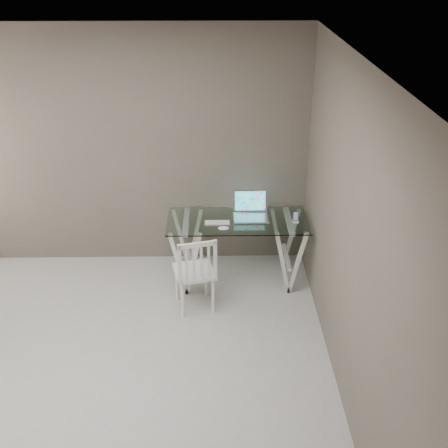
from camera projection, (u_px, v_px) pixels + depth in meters
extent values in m
plane|color=#ADABA6|center=(104.00, 391.00, 4.77)|extent=(4.50, 4.50, 0.00)
cube|color=white|center=(62.00, 68.00, 3.54)|extent=(4.00, 4.50, 0.02)
cube|color=#60564B|center=(127.00, 151.00, 6.16)|extent=(4.00, 0.02, 2.70)
cube|color=#60564B|center=(355.00, 251.00, 4.19)|extent=(0.02, 4.50, 2.70)
cube|color=silver|center=(238.00, 220.00, 6.00)|extent=(1.50, 0.70, 0.01)
cube|color=silver|center=(187.00, 251.00, 6.16)|extent=(0.24, 0.62, 0.72)
cube|color=silver|center=(287.00, 250.00, 6.18)|extent=(0.24, 0.62, 0.72)
cube|color=white|center=(194.00, 272.00, 5.68)|extent=(0.47, 0.47, 0.04)
cylinder|color=white|center=(183.00, 300.00, 5.61)|extent=(0.03, 0.03, 0.40)
cylinder|color=white|center=(213.00, 296.00, 5.68)|extent=(0.03, 0.03, 0.40)
cylinder|color=white|center=(177.00, 283.00, 5.88)|extent=(0.03, 0.03, 0.40)
cylinder|color=white|center=(206.00, 279.00, 5.95)|extent=(0.03, 0.03, 0.40)
cube|color=white|center=(198.00, 262.00, 5.43)|extent=(0.38, 0.12, 0.44)
cube|color=#B6B6BA|center=(251.00, 218.00, 6.02)|extent=(0.37, 0.26, 0.02)
cube|color=#19D899|center=(250.00, 201.00, 6.10)|extent=(0.37, 0.08, 0.24)
cube|color=silver|center=(217.00, 223.00, 5.92)|extent=(0.28, 0.12, 0.01)
ellipsoid|color=white|center=(223.00, 228.00, 5.78)|extent=(0.11, 0.07, 0.04)
cube|color=white|center=(295.00, 222.00, 5.94)|extent=(0.06, 0.06, 0.01)
cube|color=black|center=(296.00, 216.00, 5.92)|extent=(0.05, 0.03, 0.11)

